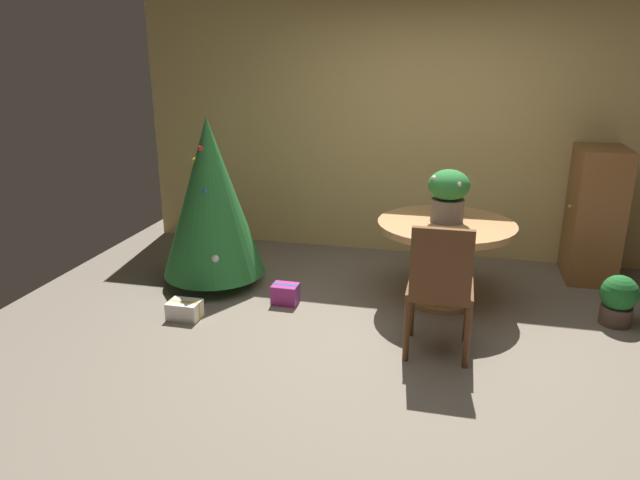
% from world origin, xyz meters
% --- Properties ---
extents(ground_plane, '(6.60, 6.60, 0.00)m').
position_xyz_m(ground_plane, '(0.00, 0.00, 0.00)').
color(ground_plane, '#756B5B').
extents(back_wall_panel, '(6.00, 0.10, 2.60)m').
position_xyz_m(back_wall_panel, '(0.00, 2.20, 1.30)').
color(back_wall_panel, tan).
rests_on(back_wall_panel, ground_plane).
extents(round_dining_table, '(1.13, 1.13, 0.71)m').
position_xyz_m(round_dining_table, '(0.27, 0.90, 0.54)').
color(round_dining_table, '#B27F4C').
rests_on(round_dining_table, ground_plane).
extents(flower_vase, '(0.34, 0.34, 0.43)m').
position_xyz_m(flower_vase, '(0.27, 0.92, 0.96)').
color(flower_vase, '#665B51').
rests_on(flower_vase, round_dining_table).
extents(wooden_chair_near, '(0.45, 0.43, 0.98)m').
position_xyz_m(wooden_chair_near, '(0.27, -0.05, 0.55)').
color(wooden_chair_near, brown).
rests_on(wooden_chair_near, ground_plane).
extents(holiday_tree, '(0.91, 0.91, 1.53)m').
position_xyz_m(holiday_tree, '(-1.77, 0.82, 0.82)').
color(holiday_tree, brown).
rests_on(holiday_tree, ground_plane).
extents(gift_box_purple, '(0.22, 0.17, 0.17)m').
position_xyz_m(gift_box_purple, '(-1.02, 0.56, 0.09)').
color(gift_box_purple, '#9E287A').
rests_on(gift_box_purple, ground_plane).
extents(gift_box_cream, '(0.26, 0.19, 0.14)m').
position_xyz_m(gift_box_cream, '(-1.73, 0.09, 0.07)').
color(gift_box_cream, silver).
rests_on(gift_box_cream, ground_plane).
extents(wooden_cabinet, '(0.45, 0.61, 1.24)m').
position_xyz_m(wooden_cabinet, '(1.59, 1.81, 0.62)').
color(wooden_cabinet, brown).
rests_on(wooden_cabinet, ground_plane).
extents(potted_plant, '(0.28, 0.28, 0.40)m').
position_xyz_m(potted_plant, '(1.63, 0.79, 0.21)').
color(potted_plant, '#4C382D').
rests_on(potted_plant, ground_plane).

